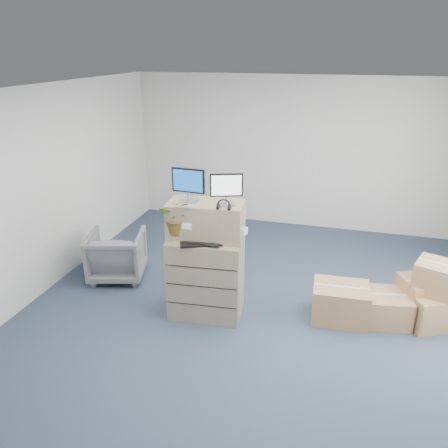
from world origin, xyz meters
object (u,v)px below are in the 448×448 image
Objects in this scene: monitor_left at (188,183)px; water_bottle at (212,227)px; keyboard at (201,243)px; monitor_right at (226,188)px; potted_plant at (178,221)px; filing_cabinet_lower at (206,277)px; office_chair at (117,253)px.

water_bottle is (0.28, 0.02, -0.54)m from monitor_left.
water_bottle is (0.07, 0.21, 0.13)m from keyboard.
monitor_right is 0.74× the size of potted_plant.
potted_plant reaches higher than filing_cabinet_lower.
monitor_left is at bearing 58.12° from potted_plant.
keyboard is 0.38m from potted_plant.
monitor_right is (0.26, 0.04, 1.20)m from filing_cabinet_lower.
monitor_right is at bearing 4.07° from monitor_left.
monitor_left is 0.73m from keyboard.
monitor_right reaches higher than water_bottle.
monitor_right is 1.36× the size of water_bottle.
office_chair is at bearing 133.63° from keyboard.
potted_plant reaches higher than keyboard.
office_chair is at bearing 162.77° from water_bottle.
keyboard is at bearing -163.53° from monitor_right.
monitor_left is at bearing 116.62° from keyboard.
monitor_right is 0.75× the size of keyboard.
monitor_left is 1.09× the size of monitor_right.
monitor_left is at bearing 160.78° from monitor_right.
water_bottle is at bearing 146.82° from office_chair.
monitor_left is at bearing 142.71° from office_chair.
monitor_right is 0.56m from water_bottle.
monitor_left is at bearing 165.26° from filing_cabinet_lower.
monitor_left reaches higher than monitor_right.
filing_cabinet_lower is at bearing 20.75° from potted_plant.
keyboard is at bearing -6.21° from potted_plant.
office_chair is (-1.58, 0.72, -0.68)m from keyboard.
potted_plant is at bearing -164.31° from filing_cabinet_lower.
water_bottle reaches higher than office_chair.
monitor_right is at bearing -6.70° from water_bottle.
water_bottle is (-0.19, 0.02, -0.53)m from monitor_right.
keyboard is 0.63× the size of office_chair.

